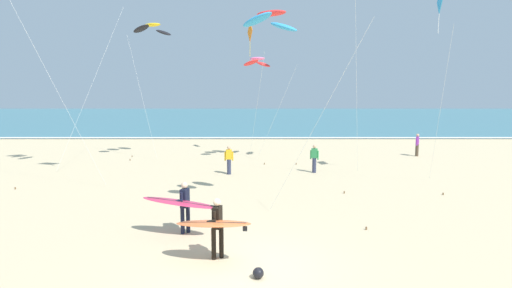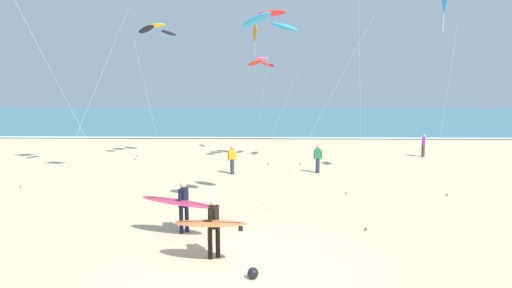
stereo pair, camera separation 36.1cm
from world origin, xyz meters
name	(u,v)px [view 2 (the right image)]	position (x,y,z in m)	size (l,w,h in m)	color
ground_plane	(238,269)	(0.00, 0.00, 0.00)	(160.00, 160.00, 0.00)	#D1BA8E
ocean_water	(262,117)	(0.00, 57.88, 0.04)	(160.00, 60.00, 0.08)	teal
shoreline_foam	(258,138)	(0.00, 28.18, 0.09)	(160.00, 0.92, 0.01)	white
surfer_lead	(211,224)	(-0.75, 0.50, 1.05)	(2.17, 1.14, 1.71)	black
surfer_trailing	(181,203)	(-2.00, 2.46, 1.05)	(2.64, 1.22, 1.71)	black
kite_arc_scarlet_near	(272,20)	(0.91, 4.96, 7.11)	(4.31, 3.37, 7.46)	#2D99DB
kite_diamond_cobalt_mid	(445,6)	(9.32, 10.33, 8.65)	(0.85, 3.64, 9.59)	#2D99DB
kite_diamond_amber_low	(255,35)	(-0.04, 18.45, 8.38)	(1.16, 4.48, 9.32)	orange
kite_arc_golden_distant	(158,29)	(-6.24, 16.38, 8.48)	(3.26, 2.87, 8.83)	black
kite_arc_rose_outer	(262,62)	(0.43, 16.09, 6.39)	(3.48, 2.65, 6.70)	red
bystander_purple_top	(423,145)	(11.67, 17.95, 0.81)	(0.32, 0.44, 1.59)	#4C3D2D
bystander_green_top	(318,159)	(3.63, 12.28, 0.81)	(0.46, 0.30, 1.59)	#2D334C
bystander_yellow_top	(232,160)	(-1.14, 11.85, 0.81)	(0.50, 0.22, 1.59)	#2D334C
beach_ball	(253,273)	(0.41, -0.52, 0.14)	(0.28, 0.28, 0.28)	black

